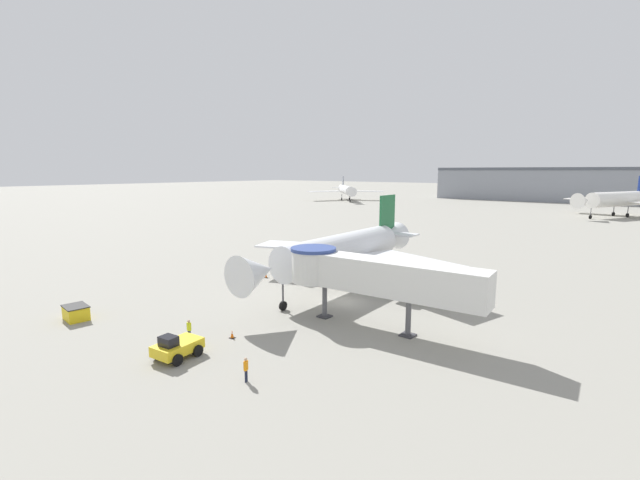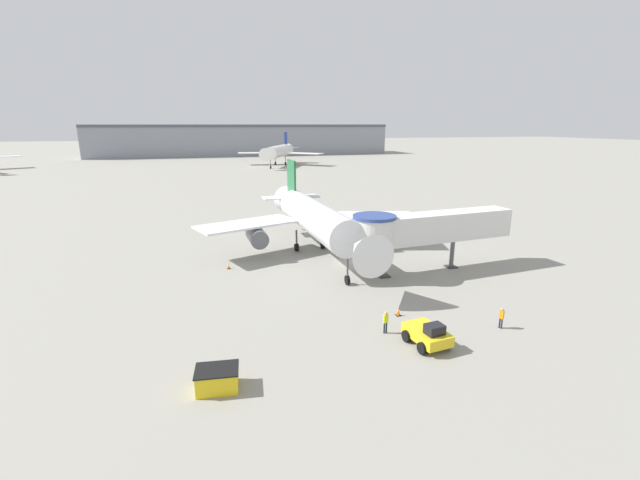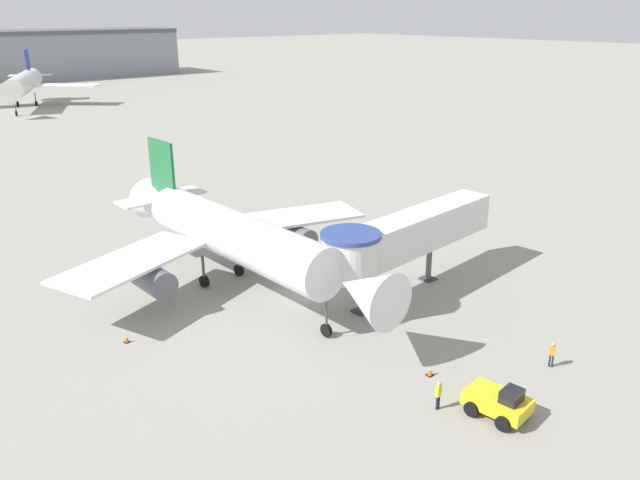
{
  "view_description": "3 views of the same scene",
  "coord_description": "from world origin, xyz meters",
  "px_view_note": "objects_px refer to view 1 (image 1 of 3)",
  "views": [
    {
      "loc": [
        24.35,
        -34.08,
        13.09
      ],
      "look_at": [
        -4.17,
        1.61,
        5.65
      ],
      "focal_mm": 24.0,
      "sensor_mm": 36.0,
      "label": 1
    },
    {
      "loc": [
        -15.73,
        -41.14,
        14.49
      ],
      "look_at": [
        -4.01,
        -1.47,
        3.28
      ],
      "focal_mm": 24.0,
      "sensor_mm": 36.0,
      "label": 2
    },
    {
      "loc": [
        -26.47,
        -33.01,
        20.06
      ],
      "look_at": [
        1.8,
        -0.08,
        4.03
      ],
      "focal_mm": 35.0,
      "sensor_mm": 36.0,
      "label": 3
    }
  ],
  "objects_px": {
    "pushback_tug_yellow": "(177,347)",
    "ground_crew_marshaller": "(246,368)",
    "traffic_cone_near_nose": "(232,334)",
    "background_jet_blue_tail": "(618,199)",
    "main_airplane": "(344,251)",
    "service_container_yellow": "(76,313)",
    "background_jet_gray_tail": "(346,190)",
    "jet_bridge": "(366,274)",
    "ground_crew_wing_walker": "(189,329)",
    "traffic_cone_port_wing": "(266,276)"
  },
  "relations": [
    {
      "from": "traffic_cone_port_wing",
      "to": "ground_crew_wing_walker",
      "type": "distance_m",
      "value": 20.05
    },
    {
      "from": "jet_bridge",
      "to": "service_container_yellow",
      "type": "relative_size",
      "value": 6.69
    },
    {
      "from": "traffic_cone_port_wing",
      "to": "ground_crew_wing_walker",
      "type": "xyz_separation_m",
      "value": [
        9.57,
        -17.61,
        0.69
      ]
    },
    {
      "from": "traffic_cone_port_wing",
      "to": "jet_bridge",
      "type": "bearing_deg",
      "value": -19.02
    },
    {
      "from": "ground_crew_marshaller",
      "to": "jet_bridge",
      "type": "bearing_deg",
      "value": -24.79
    },
    {
      "from": "pushback_tug_yellow",
      "to": "ground_crew_wing_walker",
      "type": "height_order",
      "value": "pushback_tug_yellow"
    },
    {
      "from": "main_airplane",
      "to": "ground_crew_marshaller",
      "type": "height_order",
      "value": "main_airplane"
    },
    {
      "from": "pushback_tug_yellow",
      "to": "ground_crew_marshaller",
      "type": "bearing_deg",
      "value": -0.23
    },
    {
      "from": "traffic_cone_port_wing",
      "to": "background_jet_blue_tail",
      "type": "relative_size",
      "value": 0.02
    },
    {
      "from": "background_jet_gray_tail",
      "to": "main_airplane",
      "type": "bearing_deg",
      "value": -98.0
    },
    {
      "from": "pushback_tug_yellow",
      "to": "background_jet_gray_tail",
      "type": "bearing_deg",
      "value": 114.5
    },
    {
      "from": "traffic_cone_near_nose",
      "to": "background_jet_blue_tail",
      "type": "distance_m",
      "value": 128.14
    },
    {
      "from": "ground_crew_marshaller",
      "to": "traffic_cone_port_wing",
      "type": "bearing_deg",
      "value": 20.79
    },
    {
      "from": "traffic_cone_port_wing",
      "to": "pushback_tug_yellow",
      "type": "bearing_deg",
      "value": -59.96
    },
    {
      "from": "ground_crew_wing_walker",
      "to": "main_airplane",
      "type": "bearing_deg",
      "value": -94.57
    },
    {
      "from": "traffic_cone_port_wing",
      "to": "ground_crew_marshaller",
      "type": "bearing_deg",
      "value": -46.96
    },
    {
      "from": "traffic_cone_near_nose",
      "to": "traffic_cone_port_wing",
      "type": "relative_size",
      "value": 1.1
    },
    {
      "from": "jet_bridge",
      "to": "traffic_cone_port_wing",
      "type": "bearing_deg",
      "value": 156.55
    },
    {
      "from": "main_airplane",
      "to": "ground_crew_marshaller",
      "type": "relative_size",
      "value": 17.98
    },
    {
      "from": "traffic_cone_port_wing",
      "to": "ground_crew_marshaller",
      "type": "xyz_separation_m",
      "value": [
        18.03,
        -19.3,
        0.65
      ]
    },
    {
      "from": "service_container_yellow",
      "to": "traffic_cone_port_wing",
      "type": "distance_m",
      "value": 21.21
    },
    {
      "from": "service_container_yellow",
      "to": "traffic_cone_port_wing",
      "type": "xyz_separation_m",
      "value": [
        2.37,
        21.07,
        -0.36
      ]
    },
    {
      "from": "pushback_tug_yellow",
      "to": "ground_crew_marshaller",
      "type": "height_order",
      "value": "pushback_tug_yellow"
    },
    {
      "from": "pushback_tug_yellow",
      "to": "service_container_yellow",
      "type": "height_order",
      "value": "pushback_tug_yellow"
    },
    {
      "from": "traffic_cone_near_nose",
      "to": "service_container_yellow",
      "type": "bearing_deg",
      "value": -157.56
    },
    {
      "from": "background_jet_gray_tail",
      "to": "traffic_cone_port_wing",
      "type": "bearing_deg",
      "value": -101.96
    },
    {
      "from": "main_airplane",
      "to": "background_jet_gray_tail",
      "type": "distance_m",
      "value": 142.12
    },
    {
      "from": "traffic_cone_port_wing",
      "to": "ground_crew_wing_walker",
      "type": "bearing_deg",
      "value": -61.47
    },
    {
      "from": "main_airplane",
      "to": "jet_bridge",
      "type": "bearing_deg",
      "value": -47.56
    },
    {
      "from": "jet_bridge",
      "to": "main_airplane",
      "type": "bearing_deg",
      "value": 129.71
    },
    {
      "from": "background_jet_blue_tail",
      "to": "jet_bridge",
      "type": "bearing_deg",
      "value": -69.26
    },
    {
      "from": "traffic_cone_near_nose",
      "to": "main_airplane",
      "type": "bearing_deg",
      "value": 95.93
    },
    {
      "from": "main_airplane",
      "to": "jet_bridge",
      "type": "height_order",
      "value": "main_airplane"
    },
    {
      "from": "pushback_tug_yellow",
      "to": "background_jet_gray_tail",
      "type": "xyz_separation_m",
      "value": [
        -83.21,
        138.86,
        3.81
      ]
    },
    {
      "from": "ground_crew_marshaller",
      "to": "pushback_tug_yellow",
      "type": "bearing_deg",
      "value": 73.95
    },
    {
      "from": "jet_bridge",
      "to": "background_jet_gray_tail",
      "type": "bearing_deg",
      "value": 121.35
    },
    {
      "from": "traffic_cone_near_nose",
      "to": "traffic_cone_port_wing",
      "type": "height_order",
      "value": "traffic_cone_near_nose"
    },
    {
      "from": "main_airplane",
      "to": "service_container_yellow",
      "type": "distance_m",
      "value": 26.84
    },
    {
      "from": "ground_crew_wing_walker",
      "to": "background_jet_blue_tail",
      "type": "height_order",
      "value": "background_jet_blue_tail"
    },
    {
      "from": "main_airplane",
      "to": "traffic_cone_port_wing",
      "type": "xyz_separation_m",
      "value": [
        -9.95,
        -2.5,
        -3.94
      ]
    },
    {
      "from": "main_airplane",
      "to": "pushback_tug_yellow",
      "type": "distance_m",
      "value": 22.82
    },
    {
      "from": "main_airplane",
      "to": "background_jet_gray_tail",
      "type": "height_order",
      "value": "background_jet_gray_tail"
    },
    {
      "from": "ground_crew_wing_walker",
      "to": "traffic_cone_port_wing",
      "type": "bearing_deg",
      "value": -64.95
    },
    {
      "from": "jet_bridge",
      "to": "pushback_tug_yellow",
      "type": "bearing_deg",
      "value": -121.78
    },
    {
      "from": "service_container_yellow",
      "to": "ground_crew_wing_walker",
      "type": "bearing_deg",
      "value": 16.18
    },
    {
      "from": "main_airplane",
      "to": "traffic_cone_near_nose",
      "type": "relative_size",
      "value": 44.13
    },
    {
      "from": "traffic_cone_port_wing",
      "to": "background_jet_gray_tail",
      "type": "distance_m",
      "value": 138.84
    },
    {
      "from": "pushback_tug_yellow",
      "to": "background_jet_blue_tail",
      "type": "distance_m",
      "value": 132.89
    },
    {
      "from": "main_airplane",
      "to": "traffic_cone_port_wing",
      "type": "height_order",
      "value": "main_airplane"
    },
    {
      "from": "pushback_tug_yellow",
      "to": "background_jet_blue_tail",
      "type": "bearing_deg",
      "value": 76.71
    }
  ]
}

